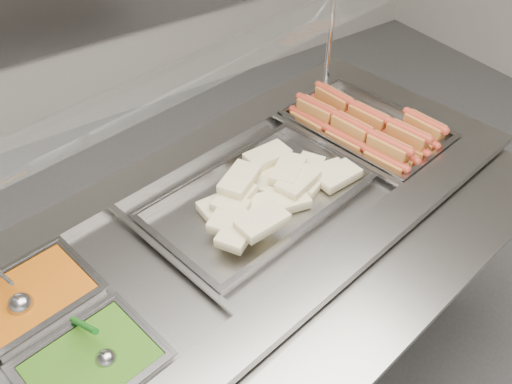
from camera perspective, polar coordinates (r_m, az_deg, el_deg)
steam_counter at (r=2.25m, az=-0.98°, el=-10.33°), size 2.13×1.22×0.96m
tray_rail at (r=1.71m, az=11.86°, el=-11.42°), size 1.94×0.71×0.06m
sneeze_guard at (r=1.81m, az=-6.51°, el=11.43°), size 1.79×0.61×0.47m
pan_hotdogs at (r=2.33m, az=10.88°, el=5.73°), size 0.46×0.64×0.11m
pan_wraps at (r=1.95m, az=0.22°, el=-1.01°), size 0.79×0.55×0.07m
pan_beans at (r=1.79m, az=-21.18°, el=-10.28°), size 0.36×0.31×0.11m
pan_peas at (r=1.61m, az=-15.87°, el=-16.85°), size 0.36×0.31×0.11m
hotdogs_in_buns at (r=2.27m, az=10.76°, el=6.38°), size 0.38×0.58×0.12m
tortilla_wraps at (r=1.94m, az=1.90°, el=0.29°), size 0.63×0.39×0.10m
ladle at (r=1.74m, az=-22.57°, el=-10.23°), size 0.07×0.21×0.14m
serving_spoon at (r=1.57m, az=-15.12°, el=-15.31°), size 0.07×0.19×0.15m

